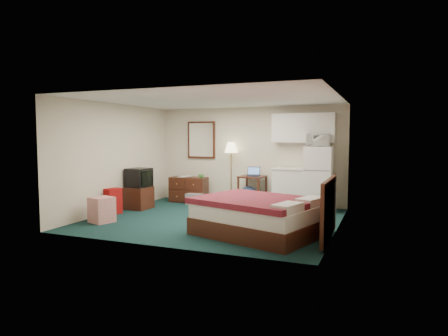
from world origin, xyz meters
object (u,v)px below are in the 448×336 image
at_px(fridge, 318,179).
at_px(tv_stand, 139,198).
at_px(bed, 258,217).
at_px(dresser, 189,190).
at_px(kitchen_counter, 293,189).
at_px(floor_lamp, 231,173).
at_px(desk, 252,191).
at_px(suitcase, 113,201).

height_order(fridge, tv_stand, fridge).
bearing_deg(fridge, bed, -104.12).
height_order(dresser, tv_stand, dresser).
bearing_deg(kitchen_counter, dresser, -178.28).
height_order(kitchen_counter, tv_stand, kitchen_counter).
height_order(floor_lamp, fridge, floor_lamp).
bearing_deg(fridge, tv_stand, -162.76).
bearing_deg(fridge, kitchen_counter, 172.20).
bearing_deg(desk, kitchen_counter, 3.44).
relative_size(floor_lamp, desk, 2.11).
distance_m(fridge, tv_stand, 4.31).
bearing_deg(dresser, desk, 0.43).
bearing_deg(desk, fridge, 1.20).
bearing_deg(dresser, floor_lamp, 10.98).
height_order(floor_lamp, tv_stand, floor_lamp).
bearing_deg(dresser, fridge, -2.54).
bearing_deg(dresser, suitcase, -114.06).
relative_size(fridge, bed, 0.75).
relative_size(dresser, kitchen_counter, 1.02).
height_order(desk, fridge, fridge).
bearing_deg(suitcase, bed, 5.11).
height_order(bed, tv_stand, bed).
height_order(kitchen_counter, bed, kitchen_counter).
distance_m(desk, fridge, 1.69).
height_order(desk, tv_stand, desk).
bearing_deg(bed, kitchen_counter, 106.78).
distance_m(dresser, suitcase, 2.27).
xyz_separation_m(kitchen_counter, fridge, (0.62, -0.07, 0.28)).
distance_m(kitchen_counter, bed, 2.78).
height_order(tv_stand, suitcase, suitcase).
bearing_deg(floor_lamp, desk, -15.30).
xyz_separation_m(bed, suitcase, (-3.60, 0.58, -0.03)).
distance_m(tv_stand, suitcase, 0.79).
bearing_deg(suitcase, kitchen_counter, 45.62).
relative_size(desk, tv_stand, 1.32).
bearing_deg(bed, fridge, 93.93).
bearing_deg(dresser, tv_stand, -119.27).
bearing_deg(suitcase, dresser, 82.88).
relative_size(dresser, desk, 1.29).
xyz_separation_m(floor_lamp, tv_stand, (-1.78, -1.61, -0.53)).
xyz_separation_m(fridge, bed, (-0.63, -2.70, -0.43)).
bearing_deg(dresser, kitchen_counter, -1.01).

